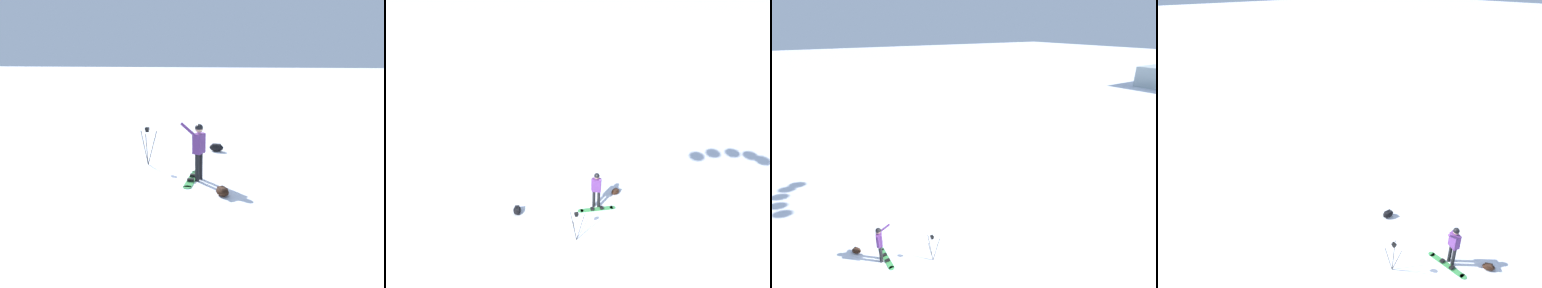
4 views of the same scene
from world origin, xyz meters
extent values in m
plane|color=white|center=(0.00, 0.00, 0.00)|extent=(300.00, 300.00, 0.00)
cylinder|color=black|center=(-0.70, 0.84, 0.44)|extent=(0.14, 0.14, 0.87)
cylinder|color=black|center=(-0.76, 0.63, 0.44)|extent=(0.14, 0.14, 0.87)
cube|color=#592D72|center=(-0.73, 0.74, 1.18)|extent=(0.37, 0.46, 0.62)
sphere|color=tan|center=(-0.73, 0.74, 1.63)|extent=(0.24, 0.24, 0.24)
sphere|color=black|center=(-0.73, 0.74, 1.66)|extent=(0.25, 0.25, 0.25)
cylinder|color=#592D72|center=(-0.43, 0.83, 1.61)|extent=(0.56, 0.25, 0.43)
cylinder|color=#592D72|center=(-0.81, 0.55, 1.18)|extent=(0.09, 0.09, 0.62)
cube|color=#3F994C|center=(-0.51, 0.72, 0.01)|extent=(0.27, 1.50, 0.02)
cylinder|color=#3F994C|center=(-0.51, 1.47, 0.01)|extent=(0.26, 0.26, 0.02)
cylinder|color=#3F994C|center=(-0.50, -0.02, 0.01)|extent=(0.26, 0.26, 0.02)
cube|color=black|center=(-0.51, 0.94, 0.06)|extent=(0.20, 0.14, 0.08)
cube|color=black|center=(-0.51, 0.50, 0.06)|extent=(0.20, 0.14, 0.08)
ellipsoid|color=black|center=(-0.82, -2.87, 0.16)|extent=(0.60, 0.38, 0.31)
cube|color=black|center=(-0.82, -2.87, 0.27)|extent=(0.36, 0.23, 0.08)
cylinder|color=#262628|center=(1.31, -0.35, 0.60)|extent=(0.08, 0.37, 1.21)
cylinder|color=#262628|center=(1.19, -0.62, 0.60)|extent=(0.32, 0.23, 1.21)
cylinder|color=#262628|center=(1.48, -0.61, 0.60)|extent=(0.33, 0.21, 1.21)
cube|color=black|center=(1.34, -0.52, 1.23)|extent=(0.10, 0.10, 0.06)
cube|color=black|center=(1.34, -0.52, 1.31)|extent=(0.12, 0.16, 0.10)
ellipsoid|color=black|center=(-1.60, 1.88, 0.11)|extent=(0.53, 0.57, 0.23)
cube|color=#402618|center=(-1.60, 1.88, 0.19)|extent=(0.32, 0.34, 0.08)
camera|label=1|loc=(-2.54, 11.02, 3.69)|focal=32.87mm
camera|label=2|loc=(12.54, -2.30, 10.13)|focal=33.77mm
camera|label=3|loc=(-3.53, -11.23, 10.32)|focal=29.06mm
camera|label=4|loc=(8.46, 5.50, 10.27)|focal=30.59mm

